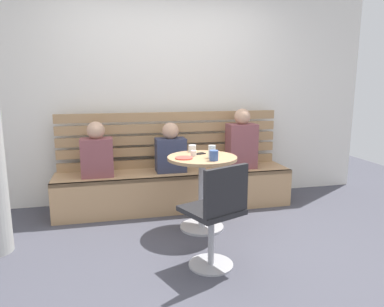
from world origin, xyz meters
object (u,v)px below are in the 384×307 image
(phone_on_table, at_px, (198,154))
(person_child_middle, at_px, (171,150))
(cafe_table, at_px, (202,179))
(person_adult, at_px, (242,142))
(booth_bench, at_px, (175,189))
(plate_small, at_px, (184,158))
(person_child_left, at_px, (97,153))
(cup_ceramic_white, at_px, (192,148))
(white_chair, at_px, (217,213))
(cup_mug_blue, at_px, (214,155))
(cup_glass_tall, at_px, (212,152))
(cup_espresso_small, at_px, (194,153))

(phone_on_table, bearing_deg, person_child_middle, 0.91)
(cafe_table, distance_m, person_adult, 0.96)
(person_adult, bearing_deg, person_child_middle, 179.04)
(booth_bench, height_order, person_adult, person_adult)
(booth_bench, xyz_separation_m, plate_small, (-0.05, -0.71, 0.52))
(person_child_left, bearing_deg, phone_on_table, -26.97)
(person_adult, height_order, cup_ceramic_white, person_adult)
(cafe_table, bearing_deg, white_chair, -96.99)
(booth_bench, height_order, cafe_table, cafe_table)
(cup_mug_blue, bearing_deg, booth_bench, 103.39)
(booth_bench, bearing_deg, person_child_middle, 167.16)
(person_child_left, bearing_deg, person_adult, 0.69)
(person_child_middle, bearing_deg, cafe_table, -73.88)
(cafe_table, distance_m, white_chair, 0.82)
(plate_small, bearing_deg, cup_glass_tall, -4.45)
(person_adult, relative_size, cup_espresso_small, 12.67)
(cup_glass_tall, relative_size, plate_small, 0.71)
(cup_glass_tall, bearing_deg, phone_on_table, 112.49)
(booth_bench, distance_m, person_child_left, 0.99)
(booth_bench, relative_size, cup_mug_blue, 28.42)
(cup_glass_tall, height_order, cup_ceramic_white, cup_glass_tall)
(cafe_table, xyz_separation_m, cup_ceramic_white, (-0.04, 0.27, 0.26))
(cup_ceramic_white, bearing_deg, cup_mug_blue, -78.61)
(cup_mug_blue, relative_size, cup_ceramic_white, 1.19)
(booth_bench, xyz_separation_m, cup_ceramic_white, (0.11, -0.39, 0.55))
(cup_mug_blue, relative_size, phone_on_table, 0.68)
(person_child_middle, relative_size, cup_espresso_small, 10.11)
(person_adult, bearing_deg, plate_small, -140.23)
(person_child_middle, xyz_separation_m, cup_glass_tall, (0.27, -0.74, 0.11))
(person_adult, height_order, cup_espresso_small, person_adult)
(person_child_middle, height_order, cup_glass_tall, person_child_middle)
(cafe_table, bearing_deg, person_child_left, 147.71)
(cafe_table, height_order, cup_ceramic_white, cup_ceramic_white)
(cup_espresso_small, relative_size, plate_small, 0.33)
(white_chair, distance_m, person_adult, 1.68)
(white_chair, xyz_separation_m, cup_glass_tall, (0.18, 0.74, 0.34))
(cup_espresso_small, height_order, cup_ceramic_white, cup_ceramic_white)
(white_chair, relative_size, person_child_middle, 1.50)
(white_chair, bearing_deg, cup_mug_blue, 75.58)
(phone_on_table, bearing_deg, cafe_table, 164.79)
(person_child_middle, bearing_deg, phone_on_table, -70.98)
(cup_glass_tall, relative_size, phone_on_table, 0.86)
(cup_mug_blue, distance_m, cup_glass_tall, 0.13)
(person_child_left, xyz_separation_m, cup_espresso_small, (0.93, -0.60, 0.06))
(person_adult, xyz_separation_m, person_child_left, (-1.67, -0.02, -0.05))
(white_chair, bearing_deg, cup_espresso_small, 88.50)
(booth_bench, height_order, white_chair, white_chair)
(person_adult, bearing_deg, booth_bench, 179.76)
(person_adult, distance_m, cup_ceramic_white, 0.80)
(cafe_table, xyz_separation_m, person_child_middle, (-0.19, 0.67, 0.17))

